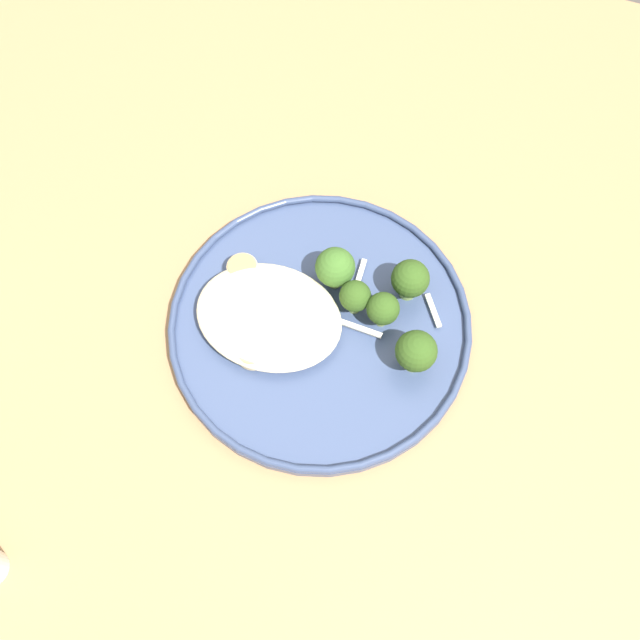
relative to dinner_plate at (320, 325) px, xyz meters
The scene contains 16 objects.
ground 0.75m from the dinner_plate, 77.99° to the left, with size 6.00×6.00×0.00m, color #47423D.
wooden_dining_table 0.10m from the dinner_plate, 77.99° to the left, with size 1.40×1.00×0.74m.
dinner_plate is the anchor object (origin of this frame).
noodle_bed 0.05m from the dinner_plate, 163.62° to the right, with size 0.14×0.11×0.03m.
seared_scallop_tiny_bay 0.07m from the dinner_plate, 133.05° to the right, with size 0.03×0.03×0.01m.
seared_scallop_left_edge 0.09m from the dinner_plate, 163.85° to the left, with size 0.03×0.03×0.02m.
seared_scallop_tilted_round 0.08m from the dinner_plate, 164.80° to the right, with size 0.03×0.03×0.01m.
seared_scallop_rear_pale 0.06m from the dinner_plate, 166.88° to the right, with size 0.02×0.02×0.01m.
broccoli_floret_split_head 0.07m from the dinner_plate, 22.15° to the left, with size 0.03×0.03×0.04m.
broccoli_floret_center_pile 0.06m from the dinner_plate, 91.79° to the left, with size 0.04×0.04×0.05m.
broccoli_floret_left_leaning 0.10m from the dinner_plate, 40.53° to the left, with size 0.04×0.04×0.05m.
broccoli_floret_rear_charred 0.05m from the dinner_plate, 46.00° to the left, with size 0.03×0.03×0.04m.
broccoli_floret_tall_stalk 0.10m from the dinner_plate, ahead, with size 0.04×0.04×0.05m.
onion_sliver_curled_piece 0.06m from the dinner_plate, 69.41° to the left, with size 0.05×0.01×0.00m, color silver.
onion_sliver_short_strip 0.11m from the dinner_plate, 25.86° to the left, with size 0.04×0.01×0.00m, color silver.
onion_sliver_long_sliver 0.03m from the dinner_plate, 12.33° to the left, with size 0.06×0.01×0.00m, color silver.
Camera 1 is at (0.09, -0.31, 1.40)m, focal length 41.89 mm.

